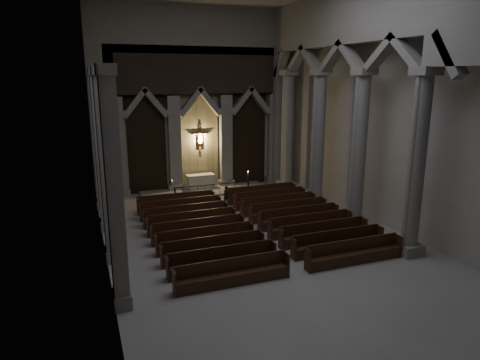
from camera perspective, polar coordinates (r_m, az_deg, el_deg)
The scene contains 11 objects.
room at distance 18.01m, azimuth 4.56°, elevation 13.50°, with size 24.00×24.10×12.00m.
sanctuary_wall at distance 28.90m, azimuth -5.41°, elevation 11.62°, with size 14.00×0.77×12.00m.
right_arcade at distance 22.00m, azimuth 16.50°, elevation 13.63°, with size 1.00×24.00×12.00m.
left_pilasters at distance 20.19m, azimuth -17.77°, elevation 2.37°, with size 0.60×13.00×8.03m.
sanctuary_step at distance 28.99m, azimuth -4.63°, elevation -1.46°, with size 8.50×2.60×0.15m, color gray.
altar at distance 29.33m, azimuth -5.31°, elevation -0.17°, with size 1.89×0.75×0.96m.
altar_rail at distance 27.28m, azimuth -3.67°, elevation -1.17°, with size 4.97×0.09×0.98m.
candle_stand_left at distance 27.57m, azimuth -8.96°, elevation -1.83°, with size 0.21×0.21×1.23m.
candle_stand_right at distance 28.49m, azimuth 1.05°, elevation -0.98°, with size 0.26×0.26×1.53m.
pews at distance 21.54m, azimuth 1.43°, elevation -6.17°, with size 9.91×10.23×1.01m.
worshipper at distance 26.11m, azimuth -1.80°, elevation -2.03°, with size 0.41×0.27×1.13m, color black.
Camera 1 is at (-7.63, -16.32, 7.68)m, focal length 32.00 mm.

